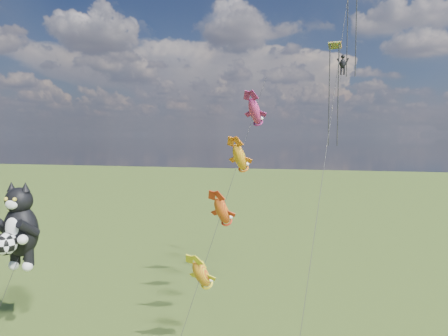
# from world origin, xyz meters

# --- Properties ---
(ground) EXTENTS (300.00, 300.00, 0.00)m
(ground) POSITION_xyz_m (0.00, 0.00, 0.00)
(ground) COLOR #264010
(cat_kite_rig) EXTENTS (2.85, 4.30, 10.72)m
(cat_kite_rig) POSITION_xyz_m (1.18, -1.36, 7.77)
(cat_kite_rig) COLOR brown
(cat_kite_rig) RESTS_ON ground
(fish_windsock_rig) EXTENTS (3.39, 15.68, 18.58)m
(fish_windsock_rig) POSITION_xyz_m (14.47, 3.64, 10.42)
(fish_windsock_rig) COLOR brown
(fish_windsock_rig) RESTS_ON ground
(parafoil_rig) EXTENTS (3.83, 17.31, 27.74)m
(parafoil_rig) POSITION_xyz_m (21.82, 8.45, 19.60)
(parafoil_rig) COLOR brown
(parafoil_rig) RESTS_ON ground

